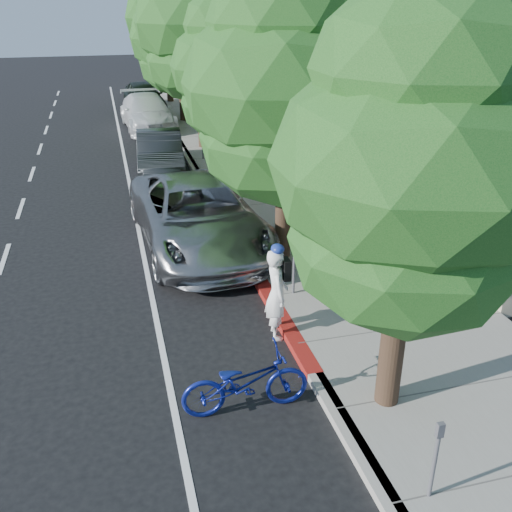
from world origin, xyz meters
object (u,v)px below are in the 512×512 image
object	(u,v)px
street_tree_5	(165,19)
pedestrian	(320,193)
silver_suv	(198,215)
dark_suv_far	(144,96)
street_tree_3	(198,25)
street_tree_4	(180,39)
bicycle	(245,382)
street_tree_2	(230,69)
white_pickup	(147,112)
street_tree_1	(286,88)
dark_sedan	(160,153)
cyclist	(277,294)
street_tree_0	(414,169)

from	to	relation	value
street_tree_5	pedestrian	distance (m)	22.40
silver_suv	dark_suv_far	bearing A→B (deg)	86.08
dark_suv_far	pedestrian	size ratio (longest dim) A/B	2.65
street_tree_3	silver_suv	bearing A→B (deg)	-100.53
street_tree_4	bicycle	size ratio (longest dim) A/B	3.33
street_tree_3	bicycle	xyz separation A→B (m)	(-2.32, -17.46, -4.63)
street_tree_3	street_tree_4	bearing A→B (deg)	90.00
dark_suv_far	street_tree_3	bearing A→B (deg)	-85.15
street_tree_5	dark_suv_far	distance (m)	4.90
street_tree_2	white_pickup	size ratio (longest dim) A/B	1.15
street_tree_1	street_tree_2	xyz separation A→B (m)	(0.00, 6.00, -0.27)
street_tree_5	dark_sedan	world-z (taller)	street_tree_5
dark_sedan	cyclist	bearing A→B (deg)	-81.10
cyclist	silver_suv	bearing A→B (deg)	15.33
street_tree_0	street_tree_4	distance (m)	24.00
dark_suv_far	bicycle	bearing A→B (deg)	-96.37
bicycle	pedestrian	world-z (taller)	pedestrian
street_tree_4	cyclist	world-z (taller)	street_tree_4
street_tree_4	street_tree_0	bearing A→B (deg)	-90.00
street_tree_5	silver_suv	size ratio (longest dim) A/B	1.21
street_tree_5	cyclist	size ratio (longest dim) A/B	4.14
cyclist	dark_suv_far	xyz separation A→B (m)	(-0.59, 25.31, -0.12)
street_tree_5	bicycle	xyz separation A→B (m)	(-2.32, -29.46, -4.35)
street_tree_1	street_tree_2	world-z (taller)	street_tree_1
street_tree_3	white_pickup	xyz separation A→B (m)	(-2.01, 4.92, -4.36)
cyclist	bicycle	world-z (taller)	cyclist
street_tree_2	dark_suv_far	bearing A→B (deg)	96.30
street_tree_1	cyclist	xyz separation A→B (m)	(-1.17, -3.38, -3.45)
cyclist	street_tree_5	bearing A→B (deg)	3.75
street_tree_1	dark_sedan	world-z (taller)	street_tree_1
street_tree_4	dark_suv_far	distance (m)	5.49
street_tree_0	dark_suv_far	xyz separation A→B (m)	(-1.76, 27.93, -3.33)
street_tree_2	dark_suv_far	distance (m)	16.37
street_tree_0	street_tree_1	bearing A→B (deg)	90.00
street_tree_2	street_tree_0	bearing A→B (deg)	-90.00
street_tree_0	street_tree_3	xyz separation A→B (m)	(-0.00, 18.00, 1.02)
street_tree_3	street_tree_0	bearing A→B (deg)	-90.00
street_tree_3	dark_sedan	xyz separation A→B (m)	(-2.22, -3.21, -4.40)
street_tree_2	street_tree_4	bearing A→B (deg)	90.00
street_tree_2	pedestrian	xyz separation A→B (m)	(1.74, -4.00, -3.06)
bicycle	dark_suv_far	xyz separation A→B (m)	(0.56, 27.39, 0.28)
street_tree_3	silver_suv	distance (m)	11.51
street_tree_1	dark_sedan	size ratio (longest dim) A/B	1.51
bicycle	dark_suv_far	world-z (taller)	dark_suv_far
street_tree_1	street_tree_5	size ratio (longest dim) A/B	0.92
dark_sedan	white_pickup	distance (m)	8.14
street_tree_5	white_pickup	distance (m)	8.41
bicycle	white_pickup	bearing A→B (deg)	-0.23
pedestrian	street_tree_4	bearing A→B (deg)	-125.35
street_tree_0	street_tree_5	size ratio (longest dim) A/B	0.85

